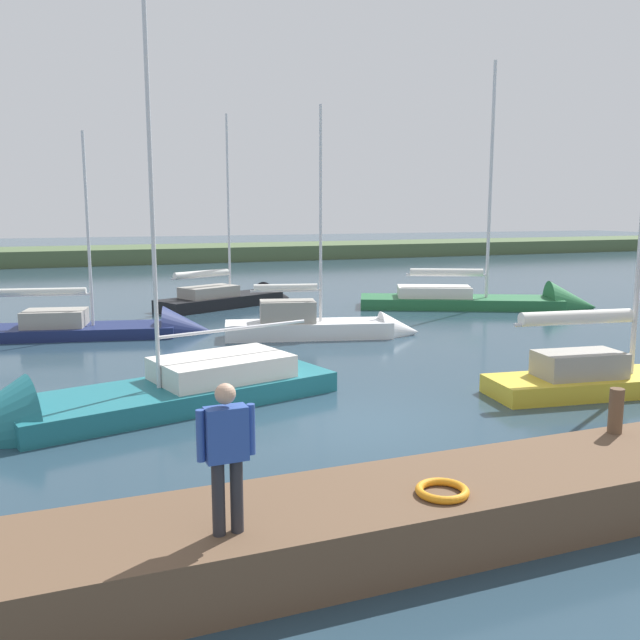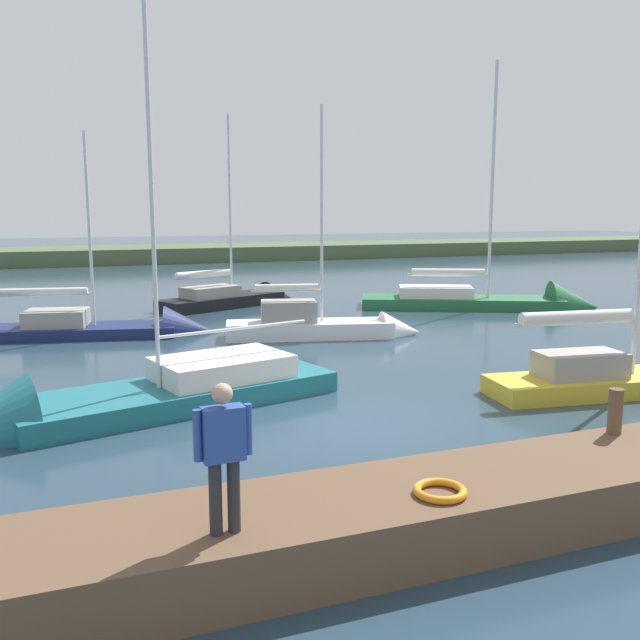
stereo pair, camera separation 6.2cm
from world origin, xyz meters
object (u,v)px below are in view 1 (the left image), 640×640
sailboat_near_dock (498,304)px  sailboat_far_right (116,411)px  sailboat_outer_mooring (328,330)px  sailboat_far_left (637,383)px  person_on_dock (226,448)px  mooring_post_far (616,411)px  sailboat_inner_slip (238,302)px  life_ring_buoy (442,491)px  sailboat_mid_channel (123,332)px

sailboat_near_dock → sailboat_far_right: sailboat_near_dock is taller
sailboat_outer_mooring → sailboat_far_left: size_ratio=1.06×
sailboat_outer_mooring → person_on_dock: size_ratio=4.91×
mooring_post_far → sailboat_inner_slip: size_ratio=0.08×
mooring_post_far → sailboat_inner_slip: (0.55, -21.48, -0.98)m
life_ring_buoy → sailboat_outer_mooring: (-4.10, -13.89, -0.58)m
life_ring_buoy → sailboat_near_dock: sailboat_near_dock is taller
sailboat_near_dock → person_on_dock: sailboat_near_dock is taller
mooring_post_far → life_ring_buoy: mooring_post_far is taller
sailboat_mid_channel → person_on_dock: (0.36, 16.70, 1.62)m
sailboat_far_left → sailboat_mid_channel: bearing=140.1°
sailboat_outer_mooring → sailboat_far_left: (-4.25, 8.91, -0.06)m
sailboat_far_right → sailboat_inner_slip: bearing=-127.4°
life_ring_buoy → sailboat_mid_channel: (2.32, -16.68, -0.72)m
sailboat_near_dock → sailboat_mid_channel: bearing=-151.6°
sailboat_near_dock → sailboat_far_right: size_ratio=1.06×
sailboat_far_right → sailboat_inner_slip: sailboat_far_right is taller
sailboat_far_left → sailboat_inner_slip: (5.17, -17.53, -0.04)m
life_ring_buoy → sailboat_mid_channel: sailboat_mid_channel is taller
mooring_post_far → person_on_dock: 6.52m
sailboat_near_dock → sailboat_inner_slip: size_ratio=1.25×
sailboat_outer_mooring → sailboat_mid_channel: (6.42, -2.79, -0.13)m
sailboat_far_left → sailboat_near_dock: bearing=75.4°
sailboat_outer_mooring → sailboat_far_right: sailboat_far_right is taller
sailboat_mid_channel → sailboat_far_left: 15.84m
life_ring_buoy → sailboat_near_dock: 22.10m
sailboat_near_dock → sailboat_far_right: bearing=-123.3°
mooring_post_far → sailboat_inner_slip: bearing=-88.5°
mooring_post_far → sailboat_mid_channel: bearing=-68.9°
sailboat_mid_channel → sailboat_far_left: sailboat_far_left is taller
mooring_post_far → sailboat_outer_mooring: sailboat_outer_mooring is taller
sailboat_far_right → sailboat_inner_slip: size_ratio=1.18×
person_on_dock → mooring_post_far: bearing=97.5°
life_ring_buoy → sailboat_inner_slip: bearing=-98.0°
life_ring_buoy → sailboat_far_right: bearing=-65.9°
sailboat_outer_mooring → person_on_dock: (6.77, 13.91, 1.48)m
mooring_post_far → person_on_dock: bearing=9.3°
sailboat_mid_channel → person_on_dock: sailboat_mid_channel is taller
sailboat_inner_slip → mooring_post_far: bearing=-113.5°
sailboat_outer_mooring → person_on_dock: sailboat_outer_mooring is taller
life_ring_buoy → sailboat_far_right: (3.28, -7.32, -0.72)m
life_ring_buoy → sailboat_mid_channel: bearing=-82.1°
sailboat_mid_channel → sailboat_far_left: (-10.67, 11.70, 0.08)m
person_on_dock → sailboat_far_left: bearing=112.6°
sailboat_outer_mooring → sailboat_inner_slip: (0.92, -8.62, -0.09)m
sailboat_mid_channel → life_ring_buoy: bearing=-69.7°
sailboat_inner_slip → sailboat_outer_mooring: bearing=-108.9°
life_ring_buoy → sailboat_outer_mooring: bearing=-106.5°
mooring_post_far → sailboat_far_left: 6.15m
person_on_dock → sailboat_inner_slip: bearing=163.6°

